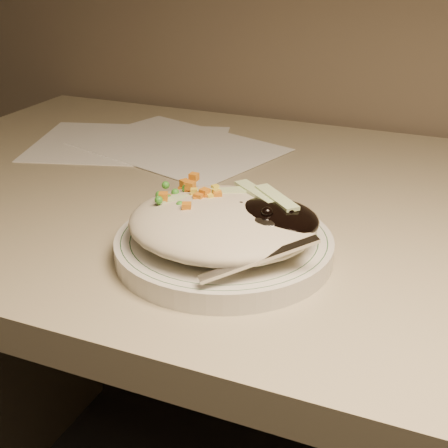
% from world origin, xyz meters
% --- Properties ---
extents(desk, '(1.40, 0.70, 0.74)m').
position_xyz_m(desk, '(0.00, 1.38, 0.54)').
color(desk, tan).
rests_on(desk, ground).
extents(plate, '(0.22, 0.22, 0.02)m').
position_xyz_m(plate, '(-0.11, 1.21, 0.75)').
color(plate, silver).
rests_on(plate, desk).
extents(plate_rim, '(0.21, 0.21, 0.00)m').
position_xyz_m(plate_rim, '(-0.11, 1.21, 0.76)').
color(plate_rim, '#144723').
rests_on(plate_rim, plate).
extents(meal, '(0.20, 0.19, 0.05)m').
position_xyz_m(meal, '(-0.11, 1.21, 0.78)').
color(meal, '#BBB198').
rests_on(meal, plate).
extents(papers, '(0.43, 0.30, 0.00)m').
position_xyz_m(papers, '(-0.36, 1.51, 0.74)').
color(papers, white).
rests_on(papers, desk).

